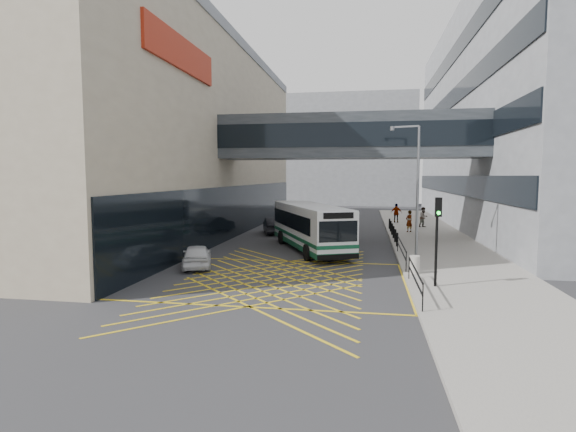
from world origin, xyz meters
The scene contains 18 objects.
ground centered at (0.00, 0.00, 0.00)m, with size 120.00×120.00×0.00m, color #333335.
building_whsmith centered at (-17.98, 16.00, 8.00)m, with size 24.17×42.00×16.00m.
building_far centered at (-2.00, 60.00, 9.00)m, with size 28.00×16.00×18.00m, color gray.
skybridge centered at (3.00, 12.00, 7.50)m, with size 20.00×4.10×3.00m.
pavement centered at (9.00, 15.00, 0.08)m, with size 6.00×54.00×0.16m, color gray.
box_junction centered at (0.00, 0.00, 0.00)m, with size 12.00×9.00×0.01m.
bus centered at (0.61, 8.56, 1.57)m, with size 6.43×10.51×2.93m.
car_white centered at (-4.50, 2.01, 0.63)m, with size 1.61×3.93×1.25m, color silver.
car_dark centered at (-3.37, 16.29, 0.67)m, with size 1.68×4.29×1.34m, color black.
car_silver centered at (0.33, 22.14, 0.71)m, with size 1.93×4.57×1.42m, color #93969B.
traffic_light centered at (7.12, -0.83, 2.60)m, with size 0.27×0.43×3.74m.
street_lamp centered at (6.84, 5.76, 4.37)m, with size 1.67×0.64×7.40m.
litter_bin centered at (6.52, 1.75, 0.58)m, with size 0.48×0.48×0.83m, color #ADA89E.
kerb_railings centered at (6.15, 1.78, 0.88)m, with size 0.05×12.54×1.00m.
bollards centered at (6.25, 15.00, 0.61)m, with size 0.14×10.14×0.90m.
pedestrian_a centered at (7.73, 17.98, 1.05)m, with size 0.71×0.51×1.78m, color gray.
pedestrian_b centered at (9.36, 21.89, 1.06)m, with size 0.88×0.51×1.80m, color gray.
pedestrian_c centered at (7.19, 25.56, 1.10)m, with size 1.11×0.53×1.88m, color gray.
Camera 1 is at (4.19, -20.04, 4.78)m, focal length 28.00 mm.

